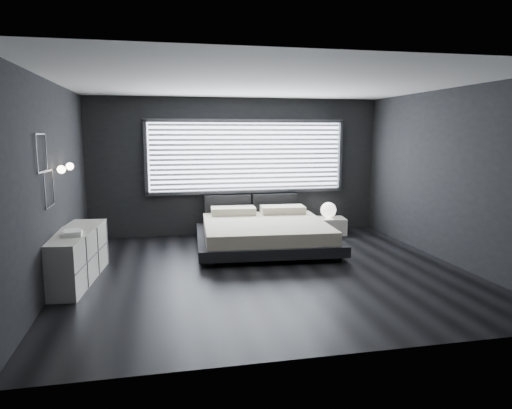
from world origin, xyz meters
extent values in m
plane|color=black|center=(0.00, 0.00, 0.00)|extent=(6.00, 6.00, 0.00)
plane|color=silver|center=(0.00, 0.00, 2.80)|extent=(6.00, 6.00, 0.00)
cube|color=black|center=(0.00, 2.75, 1.40)|extent=(6.00, 0.04, 2.80)
cube|color=black|center=(0.00, -2.75, 1.40)|extent=(6.00, 0.04, 2.80)
cube|color=black|center=(-3.00, 0.00, 1.40)|extent=(0.04, 5.50, 2.80)
cube|color=black|center=(3.00, 0.00, 1.40)|extent=(0.04, 5.50, 2.80)
cube|color=white|center=(0.20, 2.73, 1.61)|extent=(4.00, 0.02, 1.38)
cube|color=#47474C|center=(-1.84, 2.70, 1.61)|extent=(0.06, 0.08, 1.48)
cube|color=#47474C|center=(2.24, 2.70, 1.61)|extent=(0.06, 0.08, 1.48)
cube|color=#47474C|center=(0.20, 2.70, 2.34)|extent=(4.14, 0.08, 0.06)
cube|color=#47474C|center=(0.20, 2.70, 0.88)|extent=(4.14, 0.08, 0.06)
cube|color=silver|center=(0.20, 2.67, 1.61)|extent=(3.94, 0.03, 1.32)
cube|color=black|center=(-0.23, 2.64, 0.57)|extent=(0.96, 0.16, 0.52)
cube|color=black|center=(0.77, 2.64, 0.57)|extent=(0.96, 0.16, 0.52)
cylinder|color=silver|center=(-2.95, 0.05, 1.60)|extent=(0.10, 0.02, 0.02)
sphere|color=#FFE5B7|center=(-2.88, 0.05, 1.60)|extent=(0.11, 0.11, 0.11)
cylinder|color=silver|center=(-2.95, 0.65, 1.60)|extent=(0.10, 0.02, 0.02)
sphere|color=#FFE5B7|center=(-2.88, 0.65, 1.60)|extent=(0.11, 0.11, 0.11)
cube|color=#47474C|center=(-2.98, -0.55, 2.08)|extent=(0.01, 0.46, 0.02)
cube|color=#47474C|center=(-2.98, -0.55, 1.62)|extent=(0.01, 0.46, 0.02)
cube|color=#47474C|center=(-2.98, -0.32, 1.85)|extent=(0.01, 0.02, 0.46)
cube|color=#47474C|center=(-2.98, -0.78, 1.85)|extent=(0.01, 0.02, 0.46)
cube|color=#47474C|center=(-2.98, -0.30, 1.61)|extent=(0.01, 0.46, 0.02)
cube|color=#47474C|center=(-2.98, -0.30, 1.15)|extent=(0.01, 0.46, 0.02)
cube|color=#47474C|center=(-2.98, -0.07, 1.38)|extent=(0.01, 0.02, 0.46)
cube|color=#47474C|center=(-2.98, -0.53, 1.38)|extent=(0.01, 0.02, 0.46)
cube|color=black|center=(-0.84, 0.49, 0.04)|extent=(0.14, 0.14, 0.09)
cube|color=black|center=(1.27, 0.35, 0.04)|extent=(0.14, 0.14, 0.09)
cube|color=black|center=(-0.72, 2.38, 0.04)|extent=(0.14, 0.14, 0.09)
cube|color=black|center=(1.39, 2.24, 0.04)|extent=(0.14, 0.14, 0.09)
cube|color=black|center=(0.27, 1.36, 0.18)|extent=(2.60, 2.50, 0.18)
cube|color=beige|center=(0.27, 1.36, 0.38)|extent=(2.32, 2.32, 0.22)
cube|color=beige|center=(-0.17, 2.26, 0.56)|extent=(0.90, 0.52, 0.14)
cube|color=beige|center=(0.83, 2.20, 0.56)|extent=(0.90, 0.52, 0.14)
cube|color=silver|center=(1.89, 2.26, 0.17)|extent=(0.64, 0.55, 0.34)
sphere|color=white|center=(1.85, 2.29, 0.50)|extent=(0.32, 0.32, 0.32)
cube|color=silver|center=(-2.78, 0.10, 0.36)|extent=(0.70, 1.86, 0.73)
cube|color=#47474C|center=(-2.52, 0.07, 0.36)|extent=(0.20, 1.79, 0.71)
cube|color=white|center=(-2.76, -0.17, 0.75)|extent=(0.28, 0.35, 0.04)
cube|color=white|center=(-2.75, -0.19, 0.78)|extent=(0.26, 0.33, 0.03)
camera|label=1|loc=(-1.55, -6.57, 2.09)|focal=32.00mm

